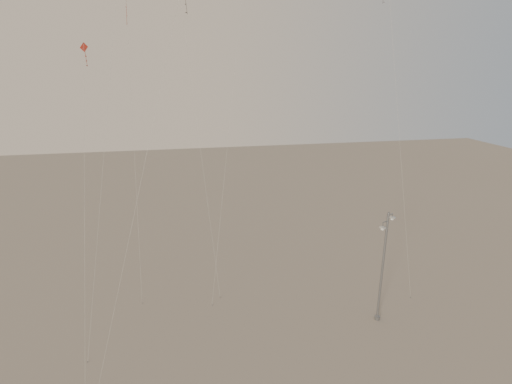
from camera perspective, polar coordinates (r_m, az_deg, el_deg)
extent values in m
plane|color=gray|center=(28.55, -2.32, -25.63)|extent=(160.00, 160.00, 0.00)
cylinder|color=gray|center=(35.19, 16.93, -16.79)|extent=(0.44, 0.44, 0.30)
cylinder|color=gray|center=(32.99, 17.60, -10.42)|extent=(0.23, 0.18, 9.09)
cylinder|color=gray|center=(31.21, 18.45, -2.90)|extent=(0.14, 0.14, 0.18)
cylinder|color=gray|center=(31.45, 18.68, -3.05)|extent=(0.48, 0.29, 0.07)
cylinder|color=gray|center=(31.70, 18.90, -3.21)|extent=(0.06, 0.06, 0.30)
ellipsoid|color=beige|center=(31.75, 18.88, -3.46)|extent=(0.52, 0.52, 0.18)
cylinder|color=gray|center=(31.18, 18.02, -4.05)|extent=(0.57, 0.31, 0.07)
cylinder|color=gray|center=(31.02, 17.65, -4.52)|extent=(0.06, 0.06, 0.40)
ellipsoid|color=beige|center=(31.09, 17.62, -4.87)|extent=(0.52, 0.52, 0.18)
cylinder|color=beige|center=(32.65, -20.67, 8.10)|extent=(3.41, 14.53, 29.58)
cylinder|color=gray|center=(32.11, -22.91, -21.43)|extent=(0.06, 0.06, 0.10)
cylinder|color=#302928|center=(28.19, -10.04, 25.30)|extent=(0.19, 0.18, 1.54)
cylinder|color=beige|center=(25.82, -16.28, 0.62)|extent=(6.78, 6.14, 24.58)
cylinder|color=beige|center=(32.80, -2.78, 19.55)|extent=(5.68, 5.14, 41.38)
cylinder|color=gray|center=(35.65, -6.31, -15.77)|extent=(0.06, 0.06, 0.10)
cube|color=maroon|center=(29.50, -23.37, 18.46)|extent=(0.57, 0.28, 0.60)
cylinder|color=maroon|center=(29.62, -23.10, 17.07)|extent=(0.05, 0.15, 0.91)
cylinder|color=beige|center=(27.03, -23.30, -3.75)|extent=(0.83, 8.37, 20.67)
cylinder|color=beige|center=(35.00, 19.90, 5.85)|extent=(3.04, 3.55, 26.11)
cylinder|color=gray|center=(38.96, 21.22, -13.85)|extent=(0.06, 0.06, 0.10)
cylinder|color=beige|center=(38.65, -8.65, 11.37)|extent=(2.11, 15.05, 31.04)
cylinder|color=gray|center=(36.60, -5.15, -14.77)|extent=(0.06, 0.06, 0.10)
cylinder|color=maroon|center=(37.38, -18.01, 23.27)|extent=(0.19, 0.26, 1.97)
cylinder|color=beige|center=(34.94, -16.99, 5.33)|extent=(0.43, 5.53, 25.19)
cylinder|color=gray|center=(37.04, -15.94, -15.01)|extent=(0.06, 0.06, 0.10)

